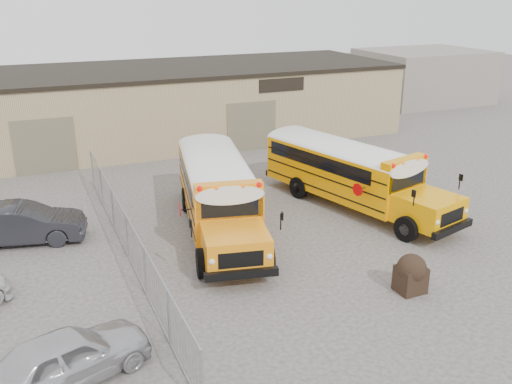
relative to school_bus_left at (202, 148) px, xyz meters
name	(u,v)px	position (x,y,z in m)	size (l,w,h in m)	color
ground	(308,262)	(0.65, -10.52, -1.74)	(120.00, 120.00, 0.00)	#464240
warehouse	(166,103)	(0.65, 9.48, 0.64)	(30.20, 10.20, 4.67)	tan
chainlink_fence	(127,236)	(-5.35, -7.52, -0.84)	(0.07, 18.07, 1.81)	#92959A
distant_building_right	(423,76)	(24.65, 13.48, 0.46)	(10.00, 8.00, 4.40)	gray
school_bus_left	(202,148)	(0.00, 0.00, 0.00)	(4.50, 10.55, 3.00)	orange
school_bus_right	(265,142)	(3.52, -0.06, -0.02)	(5.04, 10.44, 2.97)	#FBA000
tarp_bundle	(411,273)	(2.77, -13.69, -1.05)	(0.98, 0.98, 1.34)	black
car_silver	(68,357)	(-8.12, -14.04, -1.01)	(1.72, 4.27, 1.45)	silver
car_dark	(22,224)	(-8.87, -4.52, -0.95)	(1.66, 4.76, 1.57)	#222227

